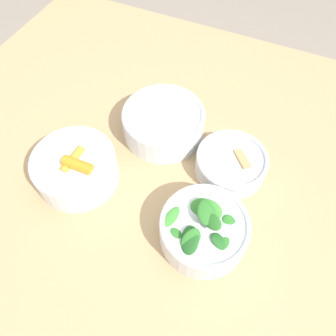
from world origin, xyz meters
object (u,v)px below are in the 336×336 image
object	(u,v)px
bowl_carrots	(75,167)
bowl_greens	(204,229)
bowl_beans_hotdog	(163,123)
bowl_cookies	(231,163)

from	to	relation	value
bowl_carrots	bowl_greens	bearing A→B (deg)	-93.56
bowl_greens	bowl_beans_hotdog	size ratio (longest dim) A/B	0.88
bowl_greens	bowl_cookies	bearing A→B (deg)	0.25
bowl_carrots	bowl_cookies	xyz separation A→B (m)	(0.14, -0.27, -0.01)
bowl_cookies	bowl_carrots	bearing A→B (deg)	117.79
bowl_carrots	bowl_cookies	distance (m)	0.30
bowl_carrots	bowl_greens	world-z (taller)	bowl_greens
bowl_cookies	bowl_beans_hotdog	bearing A→B (deg)	78.10
bowl_greens	bowl_cookies	size ratio (longest dim) A/B	1.08
bowl_carrots	bowl_greens	size ratio (longest dim) A/B	1.04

